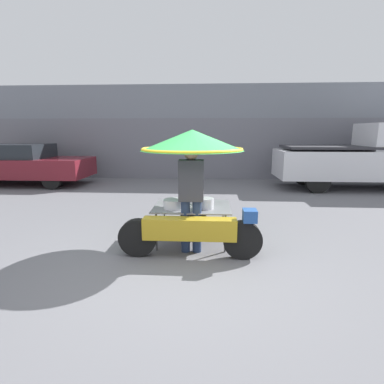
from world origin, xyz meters
The scene contains 6 objects.
ground_plane centered at (0.00, 0.00, 0.00)m, with size 36.00×36.00×0.00m, color slate.
shopfront_building centered at (0.00, 8.98, 1.82)m, with size 28.00×2.06×3.66m.
vendor_motorcycle_cart centered at (0.04, 0.84, 1.44)m, with size 2.17×1.69×1.91m.
vendor_person centered at (0.05, 0.51, 0.95)m, with size 0.38×0.23×1.69m.
parked_car centered at (-6.35, 6.20, 0.75)m, with size 4.62×1.84×1.44m.
pickup_truck centered at (5.46, 6.12, 1.01)m, with size 5.49×1.77×2.14m.
Camera 1 is at (0.33, -3.98, 1.89)m, focal length 28.00 mm.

